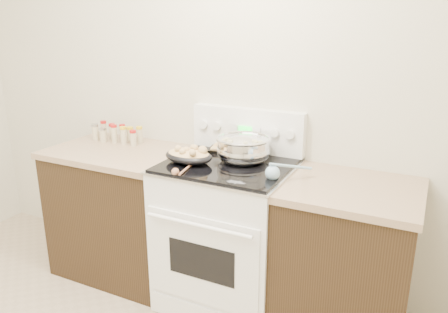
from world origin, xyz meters
The scene contains 9 objects.
counter_left centered at (-0.48, 1.43, 0.46)m, with size 0.93×0.67×0.92m.
counter_right centered at (1.08, 1.43, 0.46)m, with size 0.73×0.67×0.92m.
kitchen_range centered at (0.35, 1.42, 0.49)m, with size 0.78×0.73×1.22m.
mixing_bowl centered at (0.41, 1.50, 1.02)m, with size 0.42×0.42×0.19m.
roasting_pan centered at (0.14, 1.33, 0.99)m, with size 0.32×0.24×0.11m.
baking_sheet centered at (0.29, 1.70, 0.96)m, with size 0.41×0.33×0.06m.
wooden_spoon centered at (0.18, 1.16, 0.95)m, with size 0.07×0.26×0.04m.
blue_ladle centered at (0.69, 1.30, 0.98)m, with size 0.21×0.22×0.10m.
spice_jars centered at (-0.61, 1.58, 0.98)m, with size 0.39×0.15×0.13m.
Camera 1 is at (1.43, -0.81, 1.77)m, focal length 35.00 mm.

